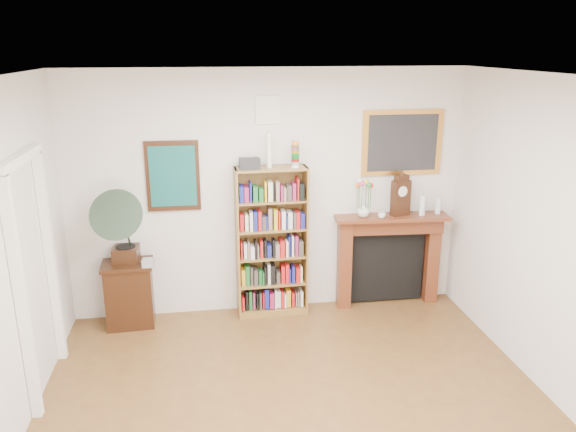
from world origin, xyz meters
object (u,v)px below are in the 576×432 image
object	(u,v)px
gramophone	(121,222)
bottle_left	(422,205)
flower_vase	(363,210)
mantel_clock	(401,196)
bottle_right	(438,205)
cd_stack	(148,263)
bookshelf	(272,234)
fireplace	(388,251)
teacup	(382,215)
side_cabinet	(130,294)

from	to	relation	value
gramophone	bottle_left	bearing A→B (deg)	4.90
flower_vase	bottle_left	bearing A→B (deg)	-3.56
mantel_clock	bottle_right	bearing A→B (deg)	-18.25
cd_stack	bottle_right	world-z (taller)	bottle_right
bookshelf	bottle_left	xyz separation A→B (m)	(1.76, -0.02, 0.27)
fireplace	cd_stack	distance (m)	2.79
teacup	bottle_right	xyz separation A→B (m)	(0.71, 0.07, 0.07)
flower_vase	bottle_right	bearing A→B (deg)	-1.10
bottle_left	bottle_right	world-z (taller)	bottle_left
bookshelf	side_cabinet	distance (m)	1.71
bottle_right	side_cabinet	bearing A→B (deg)	-179.08
bookshelf	teacup	world-z (taller)	bookshelf
bookshelf	flower_vase	xyz separation A→B (m)	(1.07, 0.02, 0.23)
fireplace	bottle_left	xyz separation A→B (m)	(0.35, -0.09, 0.58)
flower_vase	fireplace	bearing A→B (deg)	7.38
bookshelf	gramophone	distance (m)	1.64
side_cabinet	gramophone	distance (m)	0.87
fireplace	teacup	world-z (taller)	teacup
mantel_clock	bookshelf	bearing A→B (deg)	163.80
teacup	bottle_right	world-z (taller)	bottle_right
mantel_clock	bottle_left	bearing A→B (deg)	-25.17
mantel_clock	bottle_left	size ratio (longest dim) A/B	1.99
gramophone	cd_stack	distance (m)	0.52
fireplace	bottle_left	size ratio (longest dim) A/B	5.61
bookshelf	bottle_left	distance (m)	1.78
flower_vase	cd_stack	bearing A→B (deg)	-175.19
side_cabinet	bottle_left	distance (m)	3.48
flower_vase	bookshelf	bearing A→B (deg)	-178.91
mantel_clock	teacup	world-z (taller)	mantel_clock
fireplace	flower_vase	distance (m)	0.64
gramophone	bottle_right	bearing A→B (deg)	5.20
fireplace	bookshelf	bearing A→B (deg)	-173.77
gramophone	cd_stack	bearing A→B (deg)	-6.95
bookshelf	side_cabinet	xyz separation A→B (m)	(-1.60, -0.05, -0.60)
fireplace	bottle_right	bearing A→B (deg)	-2.73
bookshelf	fireplace	distance (m)	1.45
mantel_clock	teacup	xyz separation A→B (m)	(-0.24, -0.08, -0.20)
mantel_clock	side_cabinet	bearing A→B (deg)	164.50
gramophone	teacup	size ratio (longest dim) A/B	10.02
side_cabinet	gramophone	xyz separation A→B (m)	(-0.01, -0.09, 0.87)
side_cabinet	bottle_right	world-z (taller)	bottle_right
gramophone	bottle_right	world-z (taller)	gramophone
mantel_clock	fireplace	bearing A→B (deg)	135.33
mantel_clock	flower_vase	distance (m)	0.46
cd_stack	flower_vase	xyz separation A→B (m)	(2.43, 0.20, 0.42)
gramophone	flower_vase	distance (m)	2.69
cd_stack	mantel_clock	size ratio (longest dim) A/B	0.25
flower_vase	side_cabinet	bearing A→B (deg)	-178.40
gramophone	mantel_clock	world-z (taller)	gramophone
bookshelf	bottle_right	xyz separation A→B (m)	(1.97, 0.00, 0.25)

